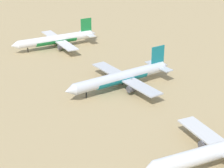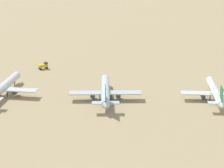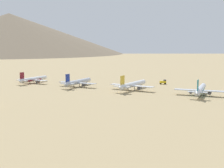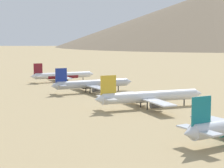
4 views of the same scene
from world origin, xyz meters
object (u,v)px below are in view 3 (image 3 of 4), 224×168
object	(u,v)px
parked_jet_3	(78,82)
service_truck	(163,82)
parked_jet_1	(200,89)
parked_jet_2	(133,85)
parked_jet_4	(33,79)

from	to	relation	value
parked_jet_3	service_truck	bearing A→B (deg)	-48.10
parked_jet_1	parked_jet_2	bearing A→B (deg)	90.90
service_truck	parked_jet_2	bearing A→B (deg)	169.81
service_truck	parked_jet_3	bearing A→B (deg)	131.90
parked_jet_3	parked_jet_4	size ratio (longest dim) A/B	1.09
parked_jet_2	parked_jet_3	bearing A→B (deg)	95.82
parked_jet_1	parked_jet_3	xyz separation A→B (m)	(-5.49, 96.18, -0.18)
service_truck	parked_jet_1	bearing A→B (deg)	-135.57
parked_jet_3	parked_jet_4	distance (m)	47.13
parked_jet_1	parked_jet_2	distance (m)	50.03
parked_jet_2	parked_jet_3	xyz separation A→B (m)	(-4.70, 46.16, -0.25)
parked_jet_2	service_truck	xyz separation A→B (m)	(43.78, -7.87, -2.07)
parked_jet_2	parked_jet_3	world-z (taller)	parked_jet_2
parked_jet_3	parked_jet_4	xyz separation A→B (m)	(-0.23, 47.13, -0.35)
parked_jet_1	parked_jet_2	xyz separation A→B (m)	(-0.79, 50.02, 0.08)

